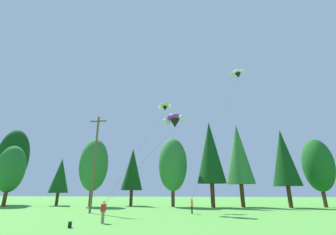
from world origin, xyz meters
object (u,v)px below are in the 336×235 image
object	(u,v)px
kite_flyer_near	(103,210)
parafoil_kite_far_lime_white	(165,107)
utility_pole	(95,160)
backpack	(70,225)
kite_flyer_mid	(192,204)
parafoil_kite_high_purple	(174,120)
parafoil_kite_mid_white	(238,74)

from	to	relation	value
kite_flyer_near	parafoil_kite_far_lime_white	world-z (taller)	parafoil_kite_far_lime_white
utility_pole	backpack	world-z (taller)	utility_pole
utility_pole	backpack	size ratio (longest dim) A/B	29.31
parafoil_kite_far_lime_white	kite_flyer_mid	bearing A→B (deg)	-58.43
utility_pole	parafoil_kite_high_purple	world-z (taller)	parafoil_kite_high_purple
parafoil_kite_high_purple	backpack	bearing A→B (deg)	-114.43
utility_pole	parafoil_kite_high_purple	size ratio (longest dim) A/B	0.96
parafoil_kite_high_purple	parafoil_kite_far_lime_white	xyz separation A→B (m)	(-2.05, 5.08, 3.89)
parafoil_kite_far_lime_white	backpack	distance (m)	24.23
kite_flyer_near	parafoil_kite_far_lime_white	bearing A→B (deg)	80.46
utility_pole	parafoil_kite_high_purple	distance (m)	11.41
kite_flyer_near	parafoil_kite_high_purple	xyz separation A→B (m)	(4.71, 10.76, 10.62)
kite_flyer_mid	parafoil_kite_far_lime_white	size ratio (longest dim) A/B	0.10
utility_pole	backpack	bearing A→B (deg)	-71.33
backpack	parafoil_kite_high_purple	bearing A→B (deg)	-54.60
utility_pole	parafoil_kite_mid_white	bearing A→B (deg)	33.78
kite_flyer_mid	parafoil_kite_far_lime_white	xyz separation A→B (m)	(-4.11, 6.69, 14.51)
parafoil_kite_high_purple	backpack	world-z (taller)	parafoil_kite_high_purple
utility_pole	parafoil_kite_mid_white	world-z (taller)	parafoil_kite_mid_white
utility_pole	backpack	xyz separation A→B (m)	(3.69, -10.91, -5.93)
utility_pole	parafoil_kite_far_lime_white	bearing A→B (deg)	44.19
parafoil_kite_high_purple	kite_flyer_mid	bearing A→B (deg)	-38.02
kite_flyer_mid	parafoil_kite_far_lime_white	world-z (taller)	parafoil_kite_far_lime_white
kite_flyer_mid	parafoil_kite_high_purple	world-z (taller)	parafoil_kite_high_purple
kite_flyer_mid	parafoil_kite_far_lime_white	distance (m)	16.50
utility_pole	kite_flyer_mid	size ratio (longest dim) A/B	6.94
parafoil_kite_high_purple	parafoil_kite_far_lime_white	size ratio (longest dim) A/B	0.75
kite_flyer_mid	parafoil_kite_mid_white	size ratio (longest dim) A/B	0.07
utility_pole	kite_flyer_mid	distance (m)	12.88
kite_flyer_mid	parafoil_kite_mid_white	world-z (taller)	parafoil_kite_mid_white
utility_pole	parafoil_kite_far_lime_white	distance (m)	14.21
kite_flyer_near	kite_flyer_mid	xyz separation A→B (m)	(6.77, 9.14, 0.00)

